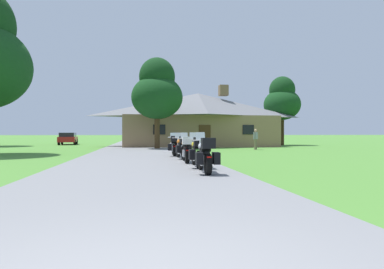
{
  "coord_description": "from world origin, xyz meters",
  "views": [
    {
      "loc": [
        0.04,
        -2.55,
        1.31
      ],
      "look_at": [
        2.87,
        15.49,
        1.25
      ],
      "focal_mm": 30.61,
      "sensor_mm": 36.0,
      "label": 1
    }
  ],
  "objects_px": {
    "motorcycle_silver_nearest_to_camera": "(205,156)",
    "motorcycle_blue_farthest_in_row": "(175,145)",
    "motorcycle_orange_third_in_row": "(186,149)",
    "tree_by_lodge_front": "(157,91)",
    "motorcycle_yellow_second_in_row": "(197,152)",
    "tree_right_of_lodge": "(282,100)",
    "motorcycle_green_fifth_in_row": "(174,146)",
    "bystander_gray_shirt_near_lodge": "(256,138)",
    "parked_red_suv_far_left": "(68,138)",
    "motorcycle_orange_fourth_in_row": "(182,148)"
  },
  "relations": [
    {
      "from": "motorcycle_orange_third_in_row",
      "to": "motorcycle_green_fifth_in_row",
      "type": "relative_size",
      "value": 1.0
    },
    {
      "from": "motorcycle_orange_third_in_row",
      "to": "tree_by_lodge_front",
      "type": "height_order",
      "value": "tree_by_lodge_front"
    },
    {
      "from": "motorcycle_orange_third_in_row",
      "to": "motorcycle_yellow_second_in_row",
      "type": "bearing_deg",
      "value": -83.62
    },
    {
      "from": "motorcycle_silver_nearest_to_camera",
      "to": "motorcycle_orange_fourth_in_row",
      "type": "relative_size",
      "value": 1.0
    },
    {
      "from": "tree_right_of_lodge",
      "to": "bystander_gray_shirt_near_lodge",
      "type": "bearing_deg",
      "value": -125.01
    },
    {
      "from": "tree_right_of_lodge",
      "to": "parked_red_suv_far_left",
      "type": "height_order",
      "value": "tree_right_of_lodge"
    },
    {
      "from": "motorcycle_orange_third_in_row",
      "to": "motorcycle_orange_fourth_in_row",
      "type": "bearing_deg",
      "value": 90.85
    },
    {
      "from": "parked_red_suv_far_left",
      "to": "tree_right_of_lodge",
      "type": "bearing_deg",
      "value": -19.44
    },
    {
      "from": "motorcycle_green_fifth_in_row",
      "to": "tree_right_of_lodge",
      "type": "height_order",
      "value": "tree_right_of_lodge"
    },
    {
      "from": "motorcycle_silver_nearest_to_camera",
      "to": "tree_right_of_lodge",
      "type": "distance_m",
      "value": 28.29
    },
    {
      "from": "bystander_gray_shirt_near_lodge",
      "to": "parked_red_suv_far_left",
      "type": "bearing_deg",
      "value": 99.12
    },
    {
      "from": "tree_right_of_lodge",
      "to": "motorcycle_yellow_second_in_row",
      "type": "bearing_deg",
      "value": -120.93
    },
    {
      "from": "motorcycle_green_fifth_in_row",
      "to": "motorcycle_orange_third_in_row",
      "type": "bearing_deg",
      "value": -86.12
    },
    {
      "from": "tree_right_of_lodge",
      "to": "motorcycle_green_fifth_in_row",
      "type": "bearing_deg",
      "value": -130.28
    },
    {
      "from": "motorcycle_green_fifth_in_row",
      "to": "tree_right_of_lodge",
      "type": "distance_m",
      "value": 21.74
    },
    {
      "from": "motorcycle_yellow_second_in_row",
      "to": "parked_red_suv_far_left",
      "type": "height_order",
      "value": "parked_red_suv_far_left"
    },
    {
      "from": "tree_by_lodge_front",
      "to": "motorcycle_silver_nearest_to_camera",
      "type": "bearing_deg",
      "value": -87.77
    },
    {
      "from": "motorcycle_silver_nearest_to_camera",
      "to": "motorcycle_orange_fourth_in_row",
      "type": "bearing_deg",
      "value": 91.5
    },
    {
      "from": "motorcycle_orange_fourth_in_row",
      "to": "motorcycle_green_fifth_in_row",
      "type": "xyz_separation_m",
      "value": [
        -0.16,
        2.2,
        0.0
      ]
    },
    {
      "from": "motorcycle_orange_third_in_row",
      "to": "motorcycle_green_fifth_in_row",
      "type": "height_order",
      "value": "same"
    },
    {
      "from": "motorcycle_orange_third_in_row",
      "to": "bystander_gray_shirt_near_lodge",
      "type": "distance_m",
      "value": 13.43
    },
    {
      "from": "motorcycle_orange_fourth_in_row",
      "to": "motorcycle_blue_farthest_in_row",
      "type": "relative_size",
      "value": 1.0
    },
    {
      "from": "motorcycle_blue_farthest_in_row",
      "to": "parked_red_suv_far_left",
      "type": "relative_size",
      "value": 0.44
    },
    {
      "from": "motorcycle_silver_nearest_to_camera",
      "to": "motorcycle_green_fifth_in_row",
      "type": "relative_size",
      "value": 1.0
    },
    {
      "from": "tree_by_lodge_front",
      "to": "motorcycle_green_fifth_in_row",
      "type": "bearing_deg",
      "value": -86.8
    },
    {
      "from": "motorcycle_yellow_second_in_row",
      "to": "motorcycle_orange_fourth_in_row",
      "type": "bearing_deg",
      "value": 92.26
    },
    {
      "from": "tree_by_lodge_front",
      "to": "motorcycle_orange_fourth_in_row",
      "type": "bearing_deg",
      "value": -86.61
    },
    {
      "from": "motorcycle_yellow_second_in_row",
      "to": "tree_right_of_lodge",
      "type": "xyz_separation_m",
      "value": [
        13.54,
        22.6,
        4.4
      ]
    },
    {
      "from": "bystander_gray_shirt_near_lodge",
      "to": "motorcycle_blue_farthest_in_row",
      "type": "bearing_deg",
      "value": 174.8
    },
    {
      "from": "motorcycle_yellow_second_in_row",
      "to": "tree_by_lodge_front",
      "type": "height_order",
      "value": "tree_by_lodge_front"
    },
    {
      "from": "motorcycle_silver_nearest_to_camera",
      "to": "motorcycle_blue_farthest_in_row",
      "type": "bearing_deg",
      "value": 90.88
    },
    {
      "from": "motorcycle_silver_nearest_to_camera",
      "to": "motorcycle_blue_farthest_in_row",
      "type": "distance_m",
      "value": 10.2
    },
    {
      "from": "motorcycle_yellow_second_in_row",
      "to": "motorcycle_orange_fourth_in_row",
      "type": "distance_m",
      "value": 4.15
    },
    {
      "from": "motorcycle_orange_third_in_row",
      "to": "motorcycle_green_fifth_in_row",
      "type": "xyz_separation_m",
      "value": [
        -0.09,
        4.21,
        -0.01
      ]
    },
    {
      "from": "motorcycle_yellow_second_in_row",
      "to": "motorcycle_blue_farthest_in_row",
      "type": "distance_m",
      "value": 8.38
    },
    {
      "from": "motorcycle_orange_fourth_in_row",
      "to": "motorcycle_silver_nearest_to_camera",
      "type": "bearing_deg",
      "value": -94.6
    },
    {
      "from": "motorcycle_yellow_second_in_row",
      "to": "parked_red_suv_far_left",
      "type": "distance_m",
      "value": 30.26
    },
    {
      "from": "motorcycle_orange_third_in_row",
      "to": "tree_right_of_lodge",
      "type": "xyz_separation_m",
      "value": [
        13.67,
        20.45,
        4.39
      ]
    },
    {
      "from": "motorcycle_orange_fourth_in_row",
      "to": "tree_right_of_lodge",
      "type": "bearing_deg",
      "value": 48.97
    },
    {
      "from": "motorcycle_orange_fourth_in_row",
      "to": "motorcycle_blue_farthest_in_row",
      "type": "height_order",
      "value": "same"
    },
    {
      "from": "motorcycle_yellow_second_in_row",
      "to": "motorcycle_blue_farthest_in_row",
      "type": "xyz_separation_m",
      "value": [
        0.04,
        8.38,
        0.0
      ]
    },
    {
      "from": "motorcycle_blue_farthest_in_row",
      "to": "parked_red_suv_far_left",
      "type": "bearing_deg",
      "value": 115.16
    },
    {
      "from": "tree_by_lodge_front",
      "to": "motorcycle_orange_third_in_row",
      "type": "bearing_deg",
      "value": -87.41
    },
    {
      "from": "motorcycle_yellow_second_in_row",
      "to": "tree_by_lodge_front",
      "type": "relative_size",
      "value": 0.27
    },
    {
      "from": "motorcycle_yellow_second_in_row",
      "to": "motorcycle_orange_fourth_in_row",
      "type": "height_order",
      "value": "same"
    },
    {
      "from": "tree_right_of_lodge",
      "to": "parked_red_suv_far_left",
      "type": "relative_size",
      "value": 1.61
    },
    {
      "from": "motorcycle_silver_nearest_to_camera",
      "to": "motorcycle_green_fifth_in_row",
      "type": "distance_m",
      "value": 8.17
    },
    {
      "from": "motorcycle_orange_fourth_in_row",
      "to": "tree_right_of_lodge",
      "type": "xyz_separation_m",
      "value": [
        13.6,
        18.45,
        4.4
      ]
    },
    {
      "from": "motorcycle_green_fifth_in_row",
      "to": "bystander_gray_shirt_near_lodge",
      "type": "xyz_separation_m",
      "value": [
        7.35,
        7.09,
        0.32
      ]
    },
    {
      "from": "motorcycle_green_fifth_in_row",
      "to": "parked_red_suv_far_left",
      "type": "distance_m",
      "value": 24.32
    }
  ]
}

